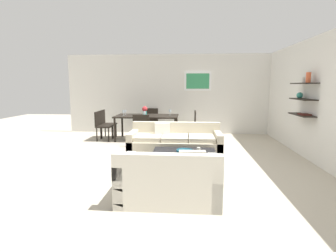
# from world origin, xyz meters

# --- Properties ---
(ground_plane) EXTENTS (18.00, 18.00, 0.00)m
(ground_plane) POSITION_xyz_m (0.00, 0.00, 0.00)
(ground_plane) COLOR #BCB29E
(back_wall_unit) EXTENTS (8.40, 0.09, 2.70)m
(back_wall_unit) POSITION_xyz_m (0.30, 3.53, 1.36)
(back_wall_unit) COLOR silver
(back_wall_unit) RESTS_ON ground
(right_wall_shelf_unit) EXTENTS (0.34, 8.20, 2.70)m
(right_wall_shelf_unit) POSITION_xyz_m (3.03, 0.60, 1.35)
(right_wall_shelf_unit) COLOR silver
(right_wall_shelf_unit) RESTS_ON ground
(sofa_beige) EXTENTS (2.10, 0.90, 0.78)m
(sofa_beige) POSITION_xyz_m (0.01, 0.34, 0.29)
(sofa_beige) COLOR beige
(sofa_beige) RESTS_ON ground
(loveseat_white) EXTENTS (1.44, 0.90, 0.78)m
(loveseat_white) POSITION_xyz_m (0.06, -2.04, 0.29)
(loveseat_white) COLOR silver
(loveseat_white) RESTS_ON ground
(coffee_table) EXTENTS (1.23, 1.00, 0.38)m
(coffee_table) POSITION_xyz_m (0.25, -0.78, 0.19)
(coffee_table) COLOR black
(coffee_table) RESTS_ON ground
(decorative_bowl) EXTENTS (0.32, 0.32, 0.08)m
(decorative_bowl) POSITION_xyz_m (0.26, -0.80, 0.42)
(decorative_bowl) COLOR navy
(decorative_bowl) RESTS_ON coffee_table
(candle_jar) EXTENTS (0.07, 0.07, 0.08)m
(candle_jar) POSITION_xyz_m (0.52, -0.63, 0.42)
(candle_jar) COLOR silver
(candle_jar) RESTS_ON coffee_table
(dining_table) EXTENTS (1.89, 1.00, 0.75)m
(dining_table) POSITION_xyz_m (-0.95, 2.29, 0.69)
(dining_table) COLOR black
(dining_table) RESTS_ON ground
(dining_chair_left_far) EXTENTS (0.44, 0.44, 0.88)m
(dining_chair_left_far) POSITION_xyz_m (-2.30, 2.52, 0.50)
(dining_chair_left_far) COLOR black
(dining_chair_left_far) RESTS_ON ground
(dining_chair_right_far) EXTENTS (0.44, 0.44, 0.88)m
(dining_chair_right_far) POSITION_xyz_m (0.41, 2.52, 0.50)
(dining_chair_right_far) COLOR black
(dining_chair_right_far) RESTS_ON ground
(dining_chair_head) EXTENTS (0.44, 0.44, 0.88)m
(dining_chair_head) POSITION_xyz_m (-0.95, 3.20, 0.50)
(dining_chair_head) COLOR black
(dining_chair_head) RESTS_ON ground
(dining_chair_left_near) EXTENTS (0.44, 0.44, 0.88)m
(dining_chair_left_near) POSITION_xyz_m (-2.30, 2.07, 0.50)
(dining_chair_left_near) COLOR black
(dining_chair_left_near) RESTS_ON ground
(dining_chair_foot) EXTENTS (0.44, 0.44, 0.88)m
(dining_chair_foot) POSITION_xyz_m (-0.95, 1.38, 0.50)
(dining_chair_foot) COLOR black
(dining_chair_foot) RESTS_ON ground
(wine_glass_right_far) EXTENTS (0.07, 0.07, 0.18)m
(wine_glass_right_far) POSITION_xyz_m (-0.25, 2.41, 0.88)
(wine_glass_right_far) COLOR silver
(wine_glass_right_far) RESTS_ON dining_table
(wine_glass_foot) EXTENTS (0.07, 0.07, 0.17)m
(wine_glass_foot) POSITION_xyz_m (-0.95, 1.85, 0.87)
(wine_glass_foot) COLOR silver
(wine_glass_foot) RESTS_ON dining_table
(wine_glass_left_near) EXTENTS (0.06, 0.06, 0.17)m
(wine_glass_left_near) POSITION_xyz_m (-1.64, 2.17, 0.87)
(wine_glass_left_near) COLOR silver
(wine_glass_left_near) RESTS_ON dining_table
(wine_glass_left_far) EXTENTS (0.06, 0.06, 0.15)m
(wine_glass_left_far) POSITION_xyz_m (-1.64, 2.41, 0.85)
(wine_glass_left_far) COLOR silver
(wine_glass_left_far) RESTS_ON dining_table
(centerpiece_vase) EXTENTS (0.16, 0.16, 0.28)m
(centerpiece_vase) POSITION_xyz_m (-1.01, 2.27, 0.91)
(centerpiece_vase) COLOR teal
(centerpiece_vase) RESTS_ON dining_table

